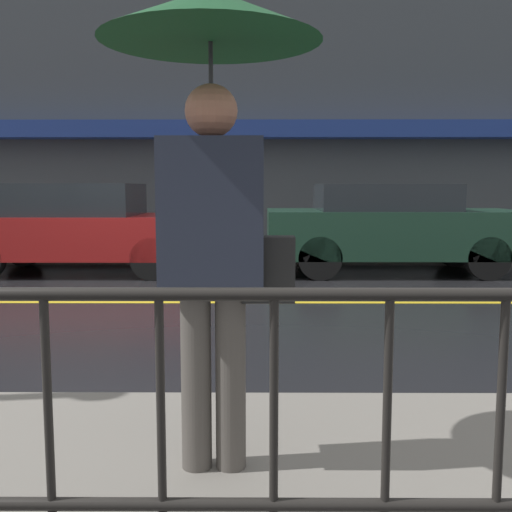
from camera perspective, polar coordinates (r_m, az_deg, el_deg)
The scene contains 7 objects.
ground_plane at distance 7.67m, azimuth -14.16°, elevation -4.30°, with size 80.00×80.00×0.00m, color black.
sidewalk_far at distance 12.07m, azimuth -8.79°, elevation -0.01°, with size 28.00×2.00×0.10m.
lane_marking at distance 7.67m, azimuth -14.16°, elevation -4.27°, with size 25.20×0.12×0.01m.
building_storefront at distance 13.17m, azimuth -8.22°, elevation 12.60°, with size 28.00×0.85×5.66m.
pedestrian at distance 2.74m, azimuth -4.16°, elevation 13.55°, with size 0.99×0.99×2.18m.
car_red at distance 10.37m, azimuth -16.45°, elevation 2.64°, with size 4.19×1.84×1.48m.
car_dark_green at distance 10.17m, azimuth 12.73°, elevation 2.73°, with size 4.15×1.80×1.47m.
Camera 1 is at (1.91, -7.29, 1.43)m, focal length 42.00 mm.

